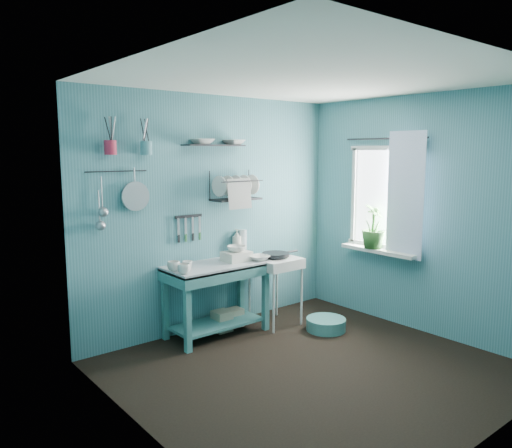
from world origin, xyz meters
TOP-DOWN VIEW (x-y plane):
  - floor at (0.00, 0.00)m, footprint 3.20×3.20m
  - ceiling at (0.00, 0.00)m, footprint 3.20×3.20m
  - wall_back at (0.00, 1.50)m, footprint 3.20×0.00m
  - wall_front at (0.00, -1.50)m, footprint 3.20×0.00m
  - wall_left at (-1.60, 0.00)m, footprint 0.00×3.00m
  - wall_right at (1.60, 0.00)m, footprint 0.00×3.00m
  - work_counter at (-0.17, 1.24)m, footprint 1.14×0.70m
  - mug_left at (-0.65, 1.08)m, footprint 0.12×0.12m
  - mug_mid at (-0.55, 1.18)m, footprint 0.14×0.14m
  - mug_right at (-0.67, 1.24)m, footprint 0.17×0.17m
  - wash_tub at (0.08, 1.22)m, footprint 0.28×0.22m
  - tub_bowl at (0.08, 1.22)m, footprint 0.20×0.19m
  - soap_bottle at (0.25, 1.44)m, footprint 0.11×0.12m
  - water_bottle at (0.35, 1.46)m, footprint 0.09×0.09m
  - counter_bowl at (0.28, 1.09)m, footprint 0.22×0.22m
  - hotplate_stand at (0.53, 1.10)m, footprint 0.50×0.50m
  - frying_pan at (0.53, 1.10)m, footprint 0.30×0.30m
  - knife_strip at (-0.34, 1.47)m, footprint 0.32×0.02m
  - dish_rack at (0.20, 1.37)m, footprint 0.58×0.32m
  - upper_shelf at (-0.06, 1.40)m, footprint 0.70×0.19m
  - shelf_bowl_left at (-0.21, 1.40)m, footprint 0.24×0.24m
  - shelf_bowl_right at (0.19, 1.40)m, footprint 0.25×0.25m
  - utensil_cup_magenta at (-1.18, 1.42)m, footprint 0.11×0.11m
  - utensil_cup_teal at (-0.83, 1.42)m, footprint 0.11×0.11m
  - colander at (-0.94, 1.45)m, footprint 0.28×0.03m
  - ladle_outer at (-1.26, 1.46)m, footprint 0.01×0.01m
  - ladle_inner at (-1.29, 1.46)m, footprint 0.01×0.01m
  - hook_rail at (-1.11, 1.47)m, footprint 0.60×0.01m
  - window_glass at (1.59, 0.45)m, footprint 0.00×1.10m
  - windowsill at (1.50, 0.45)m, footprint 0.16×0.95m
  - curtain at (1.52, 0.15)m, footprint 0.00×1.35m
  - curtain_rod at (1.54, 0.45)m, footprint 0.02×1.05m
  - potted_plant at (1.49, 0.52)m, footprint 0.36×0.36m
  - storage_tin_large at (-0.07, 1.29)m, footprint 0.18×0.18m
  - storage_tin_small at (0.13, 1.32)m, footprint 0.15×0.15m
  - floor_basin at (0.82, 0.59)m, footprint 0.42×0.42m

SIDE VIEW (x-z plane):
  - floor at x=0.00m, z-range 0.00..0.00m
  - floor_basin at x=0.82m, z-range 0.00..0.13m
  - storage_tin_small at x=0.13m, z-range 0.00..0.20m
  - storage_tin_large at x=-0.07m, z-range 0.00..0.22m
  - hotplate_stand at x=0.53m, z-range 0.00..0.75m
  - work_counter at x=-0.17m, z-range 0.00..0.76m
  - counter_bowl at x=0.28m, z-range 0.76..0.81m
  - frying_pan at x=0.53m, z-range 0.77..0.81m
  - mug_mid at x=-0.55m, z-range 0.76..0.85m
  - mug_left at x=-0.65m, z-range 0.76..0.86m
  - mug_right at x=-0.67m, z-range 0.76..0.86m
  - wash_tub at x=0.08m, z-range 0.76..0.86m
  - windowsill at x=1.50m, z-range 0.79..0.83m
  - tub_bowl at x=0.08m, z-range 0.86..0.92m
  - water_bottle at x=0.35m, z-range 0.76..1.04m
  - soap_bottle at x=0.25m, z-range 0.76..1.06m
  - potted_plant at x=1.49m, z-range 0.83..1.32m
  - knife_strip at x=-0.34m, z-range 1.23..1.26m
  - wall_back at x=0.00m, z-range -0.35..2.85m
  - wall_front at x=0.00m, z-range -0.35..2.85m
  - wall_left at x=-1.60m, z-range -0.25..2.75m
  - wall_right at x=1.60m, z-range -0.25..2.75m
  - window_glass at x=1.59m, z-range 0.85..1.95m
  - ladle_inner at x=-1.29m, z-range 1.26..1.56m
  - curtain at x=1.52m, z-range 0.77..2.12m
  - colander at x=-0.94m, z-range 1.35..1.63m
  - ladle_outer at x=-1.26m, z-range 1.38..1.68m
  - dish_rack at x=0.20m, z-range 1.39..1.71m
  - hook_rail at x=-1.11m, z-range 1.72..1.73m
  - utensil_cup_teal at x=-0.83m, z-range 1.88..2.01m
  - utensil_cup_magenta at x=-1.18m, z-range 1.88..2.01m
  - upper_shelf at x=-0.06m, z-range 1.97..1.98m
  - shelf_bowl_right at x=0.19m, z-range 2.01..2.06m
  - curtain_rod at x=1.54m, z-range 2.04..2.06m
  - shelf_bowl_left at x=-0.21m, z-range 2.05..2.11m
  - ceiling at x=0.00m, z-range 2.50..2.50m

